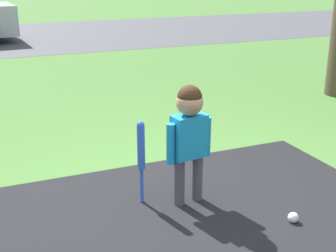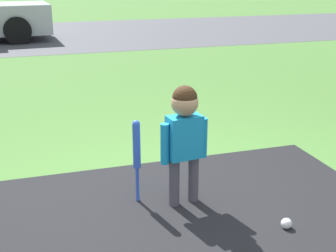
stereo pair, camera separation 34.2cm
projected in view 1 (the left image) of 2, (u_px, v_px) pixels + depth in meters
ground_plane at (195, 213)px, 3.46m from camera, size 60.00×60.00×0.00m
street_strip at (27, 36)px, 12.15m from camera, size 40.00×6.00×0.01m
child at (189, 129)px, 3.43m from camera, size 0.38×0.20×0.93m
baseball_bat at (141, 151)px, 3.48m from camera, size 0.06×0.06×0.66m
sports_ball at (293, 217)px, 3.33m from camera, size 0.08×0.08×0.08m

